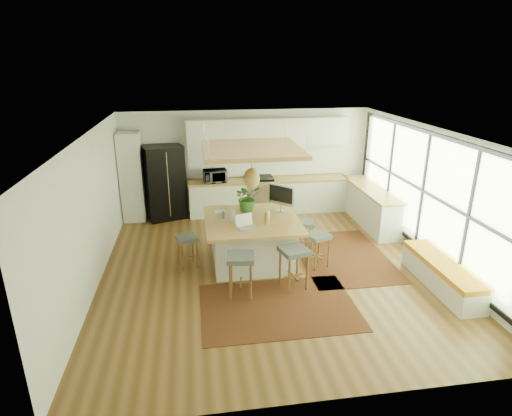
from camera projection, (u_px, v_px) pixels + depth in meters
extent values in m
plane|color=#573918|center=(270.00, 268.00, 8.38)|extent=(7.00, 7.00, 0.00)
plane|color=white|center=(271.00, 132.00, 7.47)|extent=(7.00, 7.00, 0.00)
plane|color=silver|center=(247.00, 161.00, 11.19)|extent=(6.50, 0.00, 6.50)
plane|color=silver|center=(328.00, 306.00, 4.67)|extent=(6.50, 0.00, 6.50)
plane|color=silver|center=(91.00, 213.00, 7.47)|extent=(0.00, 7.00, 7.00)
plane|color=silver|center=(430.00, 196.00, 8.39)|extent=(0.00, 7.00, 7.00)
cube|color=silver|center=(132.00, 177.00, 10.55)|extent=(0.55, 0.60, 2.25)
cube|color=silver|center=(269.00, 196.00, 11.27)|extent=(4.20, 0.60, 0.88)
cube|color=olive|center=(269.00, 180.00, 11.12)|extent=(4.24, 0.64, 0.05)
cube|color=white|center=(267.00, 161.00, 11.25)|extent=(4.20, 0.02, 0.80)
cube|color=silver|center=(268.00, 132.00, 10.83)|extent=(4.20, 0.34, 0.70)
cube|color=silver|center=(370.00, 207.00, 10.51)|extent=(0.60, 2.50, 0.88)
cube|color=olive|center=(372.00, 189.00, 10.36)|extent=(0.64, 2.54, 0.05)
cube|color=black|center=(278.00, 307.00, 7.06)|extent=(2.60, 1.80, 0.01)
cube|color=black|center=(342.00, 256.00, 8.85)|extent=(1.80, 2.60, 0.01)
imported|color=#A5A5AA|center=(215.00, 174.00, 10.79)|extent=(0.62, 0.40, 0.39)
imported|color=#1E4C19|center=(247.00, 200.00, 8.71)|extent=(0.74, 0.77, 0.47)
imported|color=white|center=(220.00, 212.00, 8.63)|extent=(0.23, 0.23, 0.05)
cylinder|color=#2D5AB4|center=(224.00, 214.00, 8.32)|extent=(0.07, 0.07, 0.19)
cylinder|color=#BBBEC2|center=(232.00, 218.00, 8.11)|extent=(0.07, 0.07, 0.19)
cylinder|color=olive|center=(267.00, 219.00, 8.06)|extent=(0.07, 0.07, 0.19)
cylinder|color=white|center=(269.00, 213.00, 8.40)|extent=(0.07, 0.07, 0.19)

